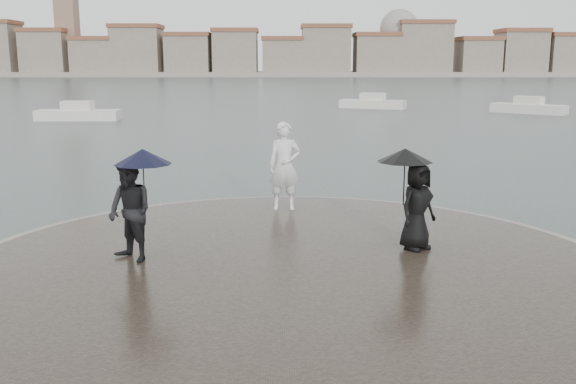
{
  "coord_description": "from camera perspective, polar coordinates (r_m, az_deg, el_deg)",
  "views": [
    {
      "loc": [
        -0.11,
        -7.33,
        3.93
      ],
      "look_at": [
        0.0,
        4.8,
        1.45
      ],
      "focal_mm": 40.0,
      "sensor_mm": 36.0,
      "label": 1
    }
  ],
  "objects": [
    {
      "name": "statue",
      "position": [
        15.58,
        -0.31,
        2.33
      ],
      "size": [
        0.78,
        0.52,
        2.15
      ],
      "primitive_type": "imported",
      "rotation": [
        0.0,
        0.0,
        0.0
      ],
      "color": "silver",
      "rests_on": "quay_tip"
    },
    {
      "name": "visitor_right",
      "position": [
        12.47,
        11.12,
        0.0
      ],
      "size": [
        1.27,
        1.09,
        1.95
      ],
      "color": "black",
      "rests_on": "quay_tip"
    },
    {
      "name": "ground",
      "position": [
        8.32,
        0.31,
        -16.64
      ],
      "size": [
        400.0,
        400.0,
        0.0
      ],
      "primitive_type": "plane",
      "color": "#2B3835",
      "rests_on": "ground"
    },
    {
      "name": "quay_tip",
      "position": [
        11.47,
        0.06,
        -7.54
      ],
      "size": [
        11.9,
        11.9,
        0.36
      ],
      "primitive_type": "cylinder",
      "color": "#2D261E",
      "rests_on": "ground"
    },
    {
      "name": "kerb_ring",
      "position": [
        11.47,
        0.06,
        -7.64
      ],
      "size": [
        12.5,
        12.5,
        0.32
      ],
      "primitive_type": "cylinder",
      "color": "gray",
      "rests_on": "ground"
    },
    {
      "name": "boats",
      "position": [
        49.36,
        4.44,
        7.4
      ],
      "size": [
        37.93,
        13.59,
        1.5
      ],
      "color": "silver",
      "rests_on": "ground"
    },
    {
      "name": "far_skyline",
      "position": [
        168.16,
        -2.68,
        12.13
      ],
      "size": [
        260.0,
        20.0,
        37.0
      ],
      "color": "gray",
      "rests_on": "ground"
    },
    {
      "name": "visitor_left",
      "position": [
        11.85,
        -13.64,
        -0.69
      ],
      "size": [
        1.34,
        1.17,
        2.04
      ],
      "color": "black",
      "rests_on": "quay_tip"
    }
  ]
}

